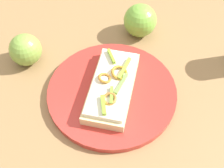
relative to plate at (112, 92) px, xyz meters
name	(u,v)px	position (x,y,z in m)	size (l,w,h in m)	color
ground_plane	(112,94)	(0.00, 0.00, -0.01)	(2.00, 2.00, 0.00)	olive
plate	(112,92)	(0.00, 0.00, 0.00)	(0.27, 0.27, 0.01)	#BA3129
sandwich	(112,86)	(0.00, 0.00, 0.02)	(0.11, 0.20, 0.04)	beige
apple_0	(140,20)	(0.01, -0.20, 0.03)	(0.08, 0.08, 0.08)	#73AF3C
apple_1	(25,50)	(0.21, -0.02, 0.03)	(0.07, 0.07, 0.07)	#7CA640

